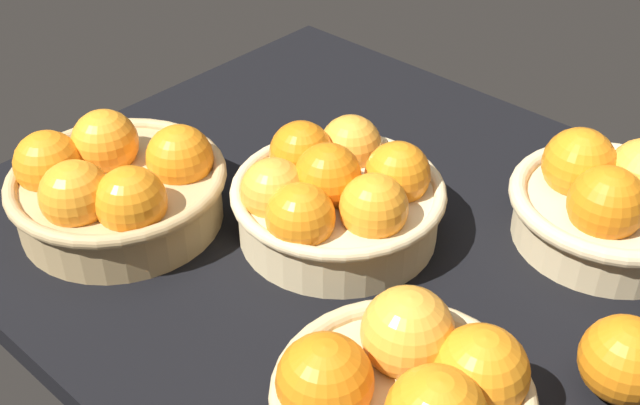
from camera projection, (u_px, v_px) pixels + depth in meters
market_tray at (361, 238)px, 92.46cm from camera, size 84.00×72.00×3.00cm
basket_far_left at (406, 391)px, 67.10cm from camera, size 22.25×22.25×10.57cm
basket_near_left at (609, 202)px, 87.33cm from camera, size 21.90×21.90×11.75cm
basket_far_right at (116, 186)px, 89.71cm from camera, size 24.34×24.34×11.62cm
basket_center at (336, 196)px, 87.81cm from camera, size 23.46×23.46×11.77cm
loose_orange_front_gap at (625, 360)px, 70.20cm from camera, size 7.94×7.94×7.94cm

